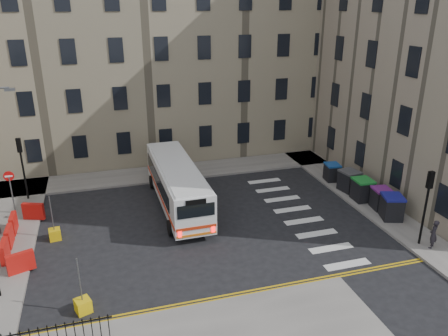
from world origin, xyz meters
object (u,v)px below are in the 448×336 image
wheelie_bin_c (362,190)px  wheelie_bin_e (332,172)px  wheelie_bin_d (349,181)px  bollard_chevron (83,306)px  wheelie_bin_b (381,198)px  pedestrian (433,234)px  wheelie_bin_a (392,207)px  bus (177,183)px  bollard_yellow (55,234)px

wheelie_bin_c → wheelie_bin_e: size_ratio=1.15×
wheelie_bin_d → bollard_chevron: size_ratio=2.43×
wheelie_bin_c → wheelie_bin_e: bearing=95.5°
wheelie_bin_b → wheelie_bin_d: (-0.41, 2.97, 0.05)m
wheelie_bin_c → pedestrian: 6.17m
bollard_chevron → wheelie_bin_d: bearing=24.0°
pedestrian → bollard_chevron: size_ratio=2.59×
wheelie_bin_d → wheelie_bin_e: wheelie_bin_d is taller
wheelie_bin_b → pedestrian: pedestrian is taller
pedestrian → wheelie_bin_c: bearing=-125.2°
wheelie_bin_a → wheelie_bin_c: bearing=112.3°
bus → bollard_yellow: bearing=-163.8°
pedestrian → bollard_yellow: bearing=-56.6°
bollard_chevron → pedestrian: bearing=-0.2°
pedestrian → bollard_chevron: pedestrian is taller
wheelie_bin_e → bollard_chevron: (-17.05, -9.62, -0.47)m
wheelie_bin_c → pedestrian: pedestrian is taller
wheelie_bin_b → pedestrian: size_ratio=0.86×
wheelie_bin_c → bollard_chevron: size_ratio=2.37×
wheelie_bin_a → bollard_yellow: size_ratio=2.67×
wheelie_bin_e → wheelie_bin_b: bearing=-75.4°
wheelie_bin_c → bollard_yellow: 18.76m
wheelie_bin_c → wheelie_bin_d: wheelie_bin_c is taller
wheelie_bin_b → bollard_yellow: bearing=-177.4°
wheelie_bin_d → bollard_yellow: 18.78m
bollard_yellow → bollard_chevron: size_ratio=1.00×
bus → wheelie_bin_c: bearing=-14.3°
bus → wheelie_bin_e: bus is taller
bus → wheelie_bin_d: 11.61m
wheelie_bin_d → bollard_chevron: 18.87m
wheelie_bin_a → wheelie_bin_d: bearing=110.7°
wheelie_bin_b → wheelie_bin_d: 3.00m
wheelie_bin_d → wheelie_bin_a: bearing=-97.1°
bollard_chevron → bollard_yellow: bearing=102.7°
bus → pedestrian: bus is taller
wheelie_bin_b → wheelie_bin_c: size_ratio=0.94×
bollard_yellow → wheelie_bin_e: bearing=9.0°
wheelie_bin_b → wheelie_bin_c: wheelie_bin_c is taller
wheelie_bin_c → bollard_yellow: wheelie_bin_c is taller
wheelie_bin_c → wheelie_bin_d: (0.00, 1.56, -0.00)m
wheelie_bin_e → pedestrian: pedestrian is taller
bus → wheelie_bin_e: 11.40m
bollard_chevron → bus: bearing=57.2°
wheelie_bin_a → bollard_chevron: (-17.43, -3.37, -0.58)m
wheelie_bin_c → bollard_chevron: (-17.23, -6.09, -0.57)m
bus → bollard_yellow: (-7.22, -2.20, -1.28)m
wheelie_bin_a → wheelie_bin_b: 1.34m
pedestrian → bollard_chevron: bearing=-37.2°
wheelie_bin_a → wheelie_bin_e: (-0.38, 6.26, -0.11)m
wheelie_bin_a → wheelie_bin_c: (-0.20, 2.72, -0.01)m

